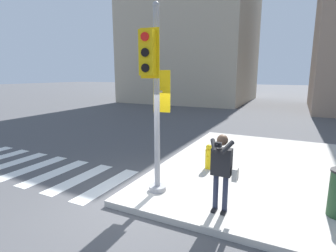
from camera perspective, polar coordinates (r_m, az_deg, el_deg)
ground_plane at (r=6.46m, az=-7.16°, el=-16.08°), size 160.00×160.00×0.00m
sidewalk_corner at (r=8.76m, az=26.89°, el=-9.25°), size 8.00×8.00×0.15m
crosswalk_stripes at (r=10.38m, az=-30.66°, el=-6.94°), size 8.55×2.38×0.01m
traffic_signal_pole at (r=6.03m, az=-2.52°, el=7.42°), size 0.56×1.39×4.34m
person_photographer at (r=5.45m, az=11.67°, el=-8.61°), size 0.58×0.54×1.63m
fire_hydrant at (r=8.03m, az=8.87°, el=-6.61°), size 0.21×0.27×0.75m
building_left at (r=31.68m, az=5.60°, el=22.30°), size 12.91×12.81×18.20m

